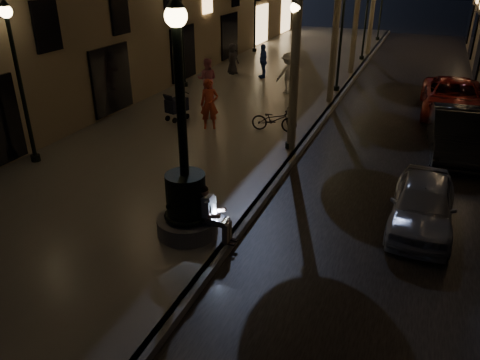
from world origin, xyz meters
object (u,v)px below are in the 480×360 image
at_px(car_third, 453,98).
at_px(fountain_lamppost, 186,194).
at_px(pedestrian_blue, 263,61).
at_px(pedestrian_pink, 207,79).
at_px(lamp_curb_c, 367,8).
at_px(pedestrian_white, 288,73).
at_px(bicycle, 274,120).
at_px(lamp_curb_a, 294,56).
at_px(lamp_curb_b, 342,24).
at_px(car_second, 456,133).
at_px(pedestrian_red, 209,104).
at_px(seated_man_laptop, 211,211).
at_px(stroller, 176,105).
at_px(lamp_left_c, 255,3).
at_px(pedestrian_dark, 233,59).
at_px(lamp_left_a, 16,64).
at_px(lamp_left_b, 182,22).
at_px(car_front, 423,204).

bearing_deg(car_third, fountain_lamppost, -116.86).
bearing_deg(pedestrian_blue, pedestrian_pink, -46.90).
bearing_deg(fountain_lamppost, lamp_curb_c, 88.18).
bearing_deg(pedestrian_white, pedestrian_pink, -14.19).
bearing_deg(bicycle, lamp_curb_a, -151.45).
height_order(lamp_curb_b, pedestrian_pink, lamp_curb_b).
bearing_deg(lamp_curb_b, car_third, -15.75).
distance_m(fountain_lamppost, pedestrian_white, 12.76).
distance_m(car_second, pedestrian_white, 8.56).
xyz_separation_m(fountain_lamppost, car_second, (5.82, 8.05, -0.47)).
bearing_deg(lamp_curb_b, lamp_curb_c, 90.00).
bearing_deg(car_third, pedestrian_red, -147.85).
relative_size(pedestrian_pink, pedestrian_white, 0.99).
distance_m(car_second, bicycle, 6.15).
distance_m(fountain_lamppost, seated_man_laptop, 0.69).
height_order(lamp_curb_c, pedestrian_white, lamp_curb_c).
bearing_deg(stroller, lamp_left_c, 116.24).
height_order(lamp_left_c, pedestrian_blue, lamp_left_c).
relative_size(lamp_left_c, pedestrian_red, 2.62).
xyz_separation_m(pedestrian_red, pedestrian_dark, (-2.62, 8.56, -0.11)).
xyz_separation_m(lamp_left_a, stroller, (2.18, 5.22, -2.43)).
distance_m(lamp_left_b, car_third, 12.44).
height_order(lamp_curb_b, car_front, lamp_curb_b).
relative_size(lamp_curb_a, pedestrian_pink, 2.64).
distance_m(lamp_curb_b, car_third, 5.84).
bearing_deg(fountain_lamppost, lamp_left_b, 118.07).
distance_m(lamp_curb_c, car_third, 11.00).
relative_size(car_second, pedestrian_white, 2.43).
bearing_deg(pedestrian_red, lamp_left_a, -153.98).
bearing_deg(lamp_left_a, lamp_left_b, 90.00).
bearing_deg(pedestrian_red, car_third, 8.37).
xyz_separation_m(car_front, pedestrian_red, (-7.62, 4.16, 0.50)).
relative_size(lamp_curb_b, car_second, 1.07).
relative_size(seated_man_laptop, lamp_curb_b, 0.27).
bearing_deg(lamp_left_b, pedestrian_blue, 46.89).
bearing_deg(car_front, lamp_curb_b, 111.88).
xyz_separation_m(stroller, car_third, (9.99, 5.35, -0.08)).
xyz_separation_m(pedestrian_red, pedestrian_white, (1.25, 5.85, 0.01)).
bearing_deg(pedestrian_red, pedestrian_pink, 90.56).
bearing_deg(pedestrian_dark, pedestrian_white, -109.99).
xyz_separation_m(lamp_left_a, pedestrian_dark, (1.16, 13.40, -2.23)).
distance_m(stroller, car_front, 10.28).
height_order(seated_man_laptop, lamp_left_c, lamp_left_c).
xyz_separation_m(lamp_curb_c, car_second, (5.12, -13.95, -2.50)).
relative_size(stroller, bicycle, 0.72).
height_order(stroller, pedestrian_blue, pedestrian_blue).
relative_size(lamp_left_b, pedestrian_dark, 2.98).
height_order(car_second, bicycle, car_second).
xyz_separation_m(pedestrian_red, pedestrian_blue, (-0.82, 8.33, -0.05)).
distance_m(seated_man_laptop, car_third, 13.59).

